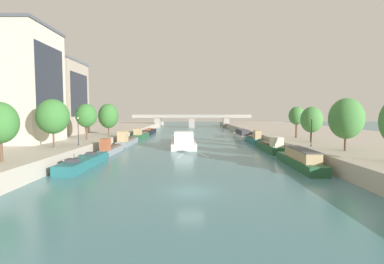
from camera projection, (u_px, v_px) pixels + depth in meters
The scene contains 26 objects.
ground_plane at pixel (191, 192), 25.79m from camera, with size 400.00×400.00×0.00m, color teal.
quay_left at pixel (72, 134), 80.66m from camera, with size 36.00×170.00×2.03m, color #B7AD9E.
quay_right at pixel (312, 134), 80.52m from camera, with size 36.00×170.00×2.03m, color #B7AD9E.
barge_midriver at pixel (183, 141), 62.51m from camera, with size 6.23×23.92×3.50m.
wake_behind_barge at pixel (193, 155), 48.04m from camera, with size 5.59×6.05×0.03m.
moored_boat_left_end at pixel (85, 162), 37.61m from camera, with size 2.75×13.35×2.32m.
moored_boat_left_near at pixel (112, 149), 49.71m from camera, with size 2.00×10.68×2.95m.
moored_boat_left_far at pixel (127, 140), 63.44m from camera, with size 2.51×13.13×3.33m.
moored_boat_left_gap_after at pixel (141, 135), 79.85m from camera, with size 2.80×13.52×2.97m.
moored_boat_left_midway at pixel (150, 131), 97.83m from camera, with size 2.96×15.37×2.44m.
moored_boat_right_second at pixel (301, 159), 37.13m from camera, with size 2.81×13.87×2.56m.
moored_boat_right_lone at pixel (271, 146), 52.44m from camera, with size 2.60×12.26×3.03m.
moored_boat_right_near at pixel (254, 139), 66.45m from camera, with size 1.91×11.80×3.26m.
moored_boat_right_far at pixel (242, 134), 81.13m from camera, with size 3.14×15.65×2.46m.
tree_left_nearest at pixel (1, 123), 29.65m from camera, with size 3.72×3.72×6.41m.
tree_left_distant at pixel (54, 116), 41.90m from camera, with size 4.76×4.76×7.28m.
tree_left_far at pixel (87, 116), 54.37m from camera, with size 4.02×4.02×6.97m.
tree_left_second at pixel (109, 116), 66.72m from camera, with size 4.67×4.67×7.35m.
tree_right_by_lamp at pixel (347, 119), 38.16m from camera, with size 4.53×4.53×7.24m.
tree_right_third at pixel (312, 120), 49.59m from camera, with size 3.78×3.78×6.31m.
tree_right_midway at pixel (297, 116), 57.90m from camera, with size 3.25×3.25×6.49m.
lamppost_left_bank at pixel (79, 130), 44.86m from camera, with size 0.28×0.28×4.52m.
lamppost_right_bank at pixel (312, 131), 43.29m from camera, with size 0.28×0.28×4.50m.
building_left_tall at pixel (10, 85), 49.25m from camera, with size 15.17×12.32×20.37m.
building_left_middle at pixel (59, 98), 67.59m from camera, with size 10.55×12.87×17.73m.
bridge_far at pixel (192, 119), 135.92m from camera, with size 57.34×4.40×6.25m.
Camera 1 is at (0.14, -25.35, 7.29)m, focal length 26.13 mm.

